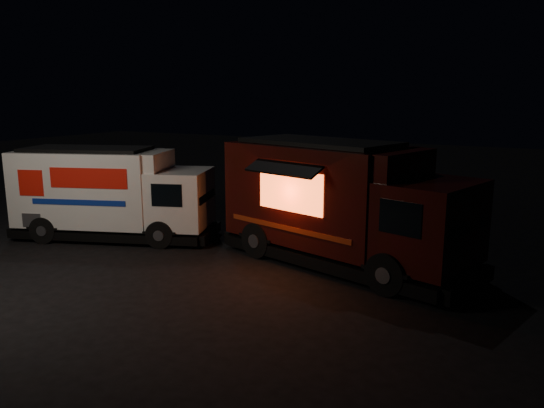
{
  "coord_description": "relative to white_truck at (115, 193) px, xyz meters",
  "views": [
    {
      "loc": [
        8.51,
        -10.22,
        4.58
      ],
      "look_at": [
        1.95,
        2.0,
        1.69
      ],
      "focal_mm": 35.0,
      "sensor_mm": 36.0,
      "label": 1
    }
  ],
  "objects": [
    {
      "name": "white_truck",
      "position": [
        0.0,
        0.0,
        0.0
      ],
      "size": [
        6.8,
        4.25,
        2.92
      ],
      "primitive_type": null,
      "rotation": [
        0.0,
        0.0,
        0.35
      ],
      "color": "silver",
      "rests_on": "ground"
    },
    {
      "name": "ground",
      "position": [
        3.83,
        -2.09,
        -1.46
      ],
      "size": [
        80.0,
        80.0,
        0.0
      ],
      "primitive_type": "plane",
      "color": "black",
      "rests_on": "ground"
    },
    {
      "name": "red_truck",
      "position": [
        7.51,
        0.87,
        0.21
      ],
      "size": [
        7.63,
        4.44,
        3.35
      ],
      "primitive_type": null,
      "rotation": [
        0.0,
        0.0,
        -0.27
      ],
      "color": "#330909",
      "rests_on": "ground"
    }
  ]
}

